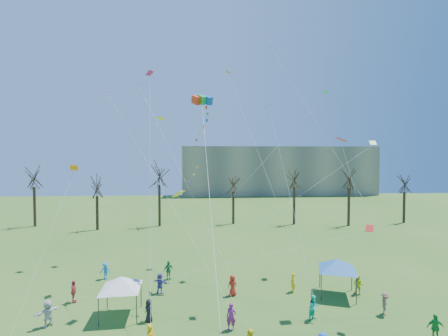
{
  "coord_description": "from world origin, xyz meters",
  "views": [
    {
      "loc": [
        -1.79,
        -16.77,
        11.76
      ],
      "look_at": [
        -0.34,
        5.0,
        11.0
      ],
      "focal_mm": 25.0,
      "sensor_mm": 36.0,
      "label": 1
    }
  ],
  "objects": [
    {
      "name": "distant_building",
      "position": [
        22.0,
        82.0,
        7.5
      ],
      "size": [
        60.0,
        14.0,
        15.0
      ],
      "primitive_type": "cube",
      "color": "gray",
      "rests_on": "ground"
    },
    {
      "name": "small_kites_aloft",
      "position": [
        0.69,
        11.45,
        14.23
      ],
      "size": [
        28.04,
        20.22,
        34.29
      ],
      "color": "orange",
      "rests_on": "ground"
    },
    {
      "name": "canopy_tent_white",
      "position": [
        -7.88,
        6.32,
        2.5
      ],
      "size": [
        3.93,
        3.93,
        2.96
      ],
      "color": "#3F3F44",
      "rests_on": "ground"
    },
    {
      "name": "bare_tree_row",
      "position": [
        0.71,
        36.41,
        7.15
      ],
      "size": [
        69.84,
        8.72,
        10.97
      ],
      "color": "black",
      "rests_on": "ground"
    },
    {
      "name": "festival_crowd",
      "position": [
        -1.27,
        6.07,
        0.87
      ],
      "size": [
        26.92,
        14.47,
        1.85
      ],
      "color": "red",
      "rests_on": "ground"
    },
    {
      "name": "big_box_kite",
      "position": [
        -1.89,
        9.09,
        12.74
      ],
      "size": [
        1.91,
        8.38,
        20.63
      ],
      "color": "red",
      "rests_on": "ground"
    },
    {
      "name": "canopy_tent_blue",
      "position": [
        9.56,
        8.69,
        2.64
      ],
      "size": [
        3.94,
        3.94,
        3.11
      ],
      "color": "#3F3F44",
      "rests_on": "ground"
    }
  ]
}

